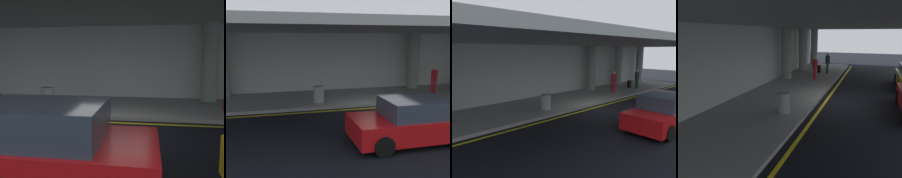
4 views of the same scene
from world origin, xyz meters
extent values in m
plane|color=black|center=(0.00, 0.00, 0.00)|extent=(60.00, 60.00, 0.00)
cube|color=gray|center=(0.00, 3.10, 0.07)|extent=(26.00, 4.20, 0.15)
cube|color=yellow|center=(0.00, 0.69, 0.00)|extent=(26.00, 0.14, 0.01)
cylinder|color=gray|center=(4.00, 4.53, 1.97)|extent=(0.73, 0.73, 3.65)
cylinder|color=gray|center=(8.00, 4.53, 1.97)|extent=(0.73, 0.73, 3.65)
cylinder|color=gray|center=(12.00, 4.53, 1.97)|extent=(0.73, 0.73, 3.65)
cube|color=#919895|center=(0.00, 2.60, 3.95)|extent=(28.00, 13.20, 0.30)
cube|color=#B2BBB4|center=(0.00, 5.35, 1.90)|extent=(26.00, 0.30, 3.80)
cube|color=#B81113|center=(-0.70, -3.58, 0.55)|extent=(4.10, 1.80, 0.70)
cube|color=#2D3847|center=(-0.60, -3.58, 1.20)|extent=(2.10, 1.60, 0.60)
cylinder|color=black|center=(0.65, -2.73, 0.32)|extent=(0.64, 0.22, 0.64)
cylinder|color=black|center=(-2.05, -2.73, 0.32)|extent=(0.64, 0.22, 0.64)
cylinder|color=black|center=(-2.05, -4.43, 0.32)|extent=(0.64, 0.22, 0.64)
cylinder|color=#143425|center=(7.14, 2.12, 0.56)|extent=(0.16, 0.16, 0.82)
cylinder|color=#283730|center=(7.36, 2.12, 0.56)|extent=(0.16, 0.16, 0.82)
cylinder|color=#222D28|center=(7.25, 2.12, 1.28)|extent=(0.38, 0.38, 0.62)
sphere|color=beige|center=(7.25, 2.12, 1.71)|extent=(0.24, 0.24, 0.24)
cylinder|color=#A6131E|center=(4.15, 2.45, 0.56)|extent=(0.16, 0.16, 0.82)
cylinder|color=maroon|center=(4.37, 2.45, 0.56)|extent=(0.16, 0.16, 0.82)
cylinder|color=maroon|center=(4.26, 2.45, 1.28)|extent=(0.38, 0.38, 0.62)
sphere|color=beige|center=(4.26, 2.45, 1.71)|extent=(0.24, 0.24, 0.24)
cube|color=black|center=(7.27, 2.83, 0.46)|extent=(0.36, 0.22, 0.62)
cylinder|color=slate|center=(7.27, 2.83, 0.91)|extent=(0.02, 0.02, 0.28)
cylinder|color=gray|center=(-2.92, 1.98, 0.57)|extent=(0.56, 0.56, 0.85)
camera|label=1|loc=(1.16, -7.34, 2.27)|focal=38.90mm
camera|label=2|loc=(-5.01, -10.81, 3.40)|focal=40.37mm
camera|label=3|loc=(-10.42, -7.57, 3.40)|focal=35.58mm
camera|label=4|loc=(-11.23, -1.41, 3.40)|focal=35.82mm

